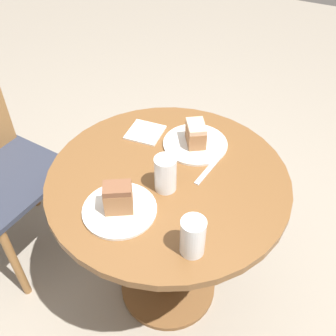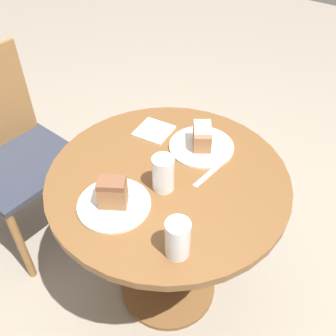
{
  "view_description": "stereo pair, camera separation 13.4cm",
  "coord_description": "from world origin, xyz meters",
  "px_view_note": "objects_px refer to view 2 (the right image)",
  "views": [
    {
      "loc": [
        -0.88,
        -0.44,
        1.68
      ],
      "look_at": [
        0.0,
        0.0,
        0.77
      ],
      "focal_mm": 42.0,
      "sensor_mm": 36.0,
      "label": 1
    },
    {
      "loc": [
        -0.82,
        -0.55,
        1.68
      ],
      "look_at": [
        0.0,
        0.0,
        0.77
      ],
      "focal_mm": 42.0,
      "sensor_mm": 36.0,
      "label": 2
    }
  ],
  "objects_px": {
    "plate_near": "(201,147)",
    "glass_water": "(178,240)",
    "chair": "(12,152)",
    "plate_far": "(114,204)",
    "cake_slice_near": "(202,136)",
    "cake_slice_far": "(112,192)",
    "glass_lemonade": "(163,175)"
  },
  "relations": [
    {
      "from": "cake_slice_near",
      "to": "glass_lemonade",
      "type": "distance_m",
      "value": 0.25
    },
    {
      "from": "cake_slice_near",
      "to": "cake_slice_far",
      "type": "relative_size",
      "value": 1.09
    },
    {
      "from": "chair",
      "to": "plate_near",
      "type": "bearing_deg",
      "value": -66.07
    },
    {
      "from": "plate_near",
      "to": "cake_slice_far",
      "type": "relative_size",
      "value": 2.28
    },
    {
      "from": "cake_slice_near",
      "to": "glass_lemonade",
      "type": "xyz_separation_m",
      "value": [
        -0.25,
        -0.0,
        0.0
      ]
    },
    {
      "from": "chair",
      "to": "cake_slice_near",
      "type": "xyz_separation_m",
      "value": [
        0.28,
        -0.83,
        0.28
      ]
    },
    {
      "from": "cake_slice_near",
      "to": "glass_water",
      "type": "distance_m",
      "value": 0.48
    },
    {
      "from": "chair",
      "to": "cake_slice_far",
      "type": "distance_m",
      "value": 0.81
    },
    {
      "from": "cake_slice_near",
      "to": "cake_slice_far",
      "type": "xyz_separation_m",
      "value": [
        -0.41,
        0.08,
        0.01
      ]
    },
    {
      "from": "glass_lemonade",
      "to": "glass_water",
      "type": "height_order",
      "value": "glass_lemonade"
    },
    {
      "from": "chair",
      "to": "plate_far",
      "type": "xyz_separation_m",
      "value": [
        -0.13,
        -0.75,
        0.23
      ]
    },
    {
      "from": "plate_far",
      "to": "cake_slice_near",
      "type": "distance_m",
      "value": 0.42
    },
    {
      "from": "plate_near",
      "to": "glass_water",
      "type": "bearing_deg",
      "value": -157.68
    },
    {
      "from": "chair",
      "to": "plate_far",
      "type": "height_order",
      "value": "chair"
    },
    {
      "from": "chair",
      "to": "cake_slice_far",
      "type": "bearing_deg",
      "value": -94.68
    },
    {
      "from": "chair",
      "to": "glass_water",
      "type": "height_order",
      "value": "chair"
    },
    {
      "from": "cake_slice_far",
      "to": "plate_near",
      "type": "bearing_deg",
      "value": -11.59
    },
    {
      "from": "plate_near",
      "to": "cake_slice_near",
      "type": "distance_m",
      "value": 0.05
    },
    {
      "from": "cake_slice_far",
      "to": "chair",
      "type": "bearing_deg",
      "value": 80.22
    },
    {
      "from": "cake_slice_far",
      "to": "glass_water",
      "type": "distance_m",
      "value": 0.27
    },
    {
      "from": "plate_far",
      "to": "chair",
      "type": "bearing_deg",
      "value": 80.22
    },
    {
      "from": "chair",
      "to": "plate_far",
      "type": "relative_size",
      "value": 3.93
    },
    {
      "from": "plate_near",
      "to": "glass_water",
      "type": "height_order",
      "value": "glass_water"
    },
    {
      "from": "glass_water",
      "to": "cake_slice_near",
      "type": "bearing_deg",
      "value": 22.32
    },
    {
      "from": "glass_lemonade",
      "to": "glass_water",
      "type": "distance_m",
      "value": 0.27
    },
    {
      "from": "plate_far",
      "to": "glass_water",
      "type": "height_order",
      "value": "glass_water"
    },
    {
      "from": "plate_near",
      "to": "cake_slice_near",
      "type": "bearing_deg",
      "value": 0.0
    },
    {
      "from": "plate_far",
      "to": "plate_near",
      "type": "bearing_deg",
      "value": -11.59
    },
    {
      "from": "plate_far",
      "to": "cake_slice_far",
      "type": "xyz_separation_m",
      "value": [
        0.0,
        -0.0,
        0.06
      ]
    },
    {
      "from": "plate_near",
      "to": "plate_far",
      "type": "height_order",
      "value": "same"
    },
    {
      "from": "plate_far",
      "to": "glass_lemonade",
      "type": "bearing_deg",
      "value": -28.25
    },
    {
      "from": "plate_near",
      "to": "glass_lemonade",
      "type": "distance_m",
      "value": 0.26
    }
  ]
}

